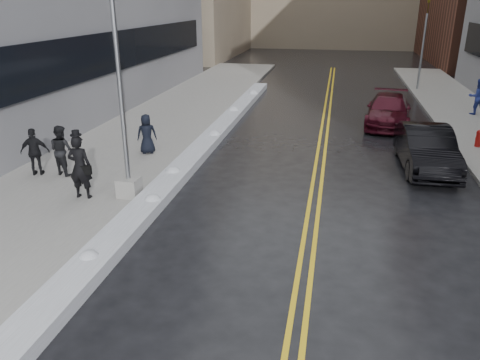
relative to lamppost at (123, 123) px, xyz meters
The scene contains 15 objects.
ground 4.62m from the lamppost, 31.22° to the right, with size 160.00×160.00×0.00m, color black.
sidewalk_west 8.72m from the lamppost, 107.03° to the left, with size 5.50×50.00×0.15m, color gray.
lane_line_left 10.12m from the lamppost, 54.77° to the left, with size 0.12×50.00×0.01m, color gold.
lane_line_right 10.29m from the lamppost, 53.36° to the left, with size 0.12×50.00×0.01m, color gold.
snow_ridge 6.50m from the lamppost, 81.94° to the left, with size 0.90×30.00×0.34m, color silver.
lamppost is the anchor object (origin of this frame).
fire_hydrant 14.81m from the lamppost, 33.04° to the left, with size 0.26×0.26×0.73m.
traffic_signal 24.98m from the lamppost, 61.79° to the left, with size 0.16×0.20×6.00m.
pedestrian_fedora 1.99m from the lamppost, 164.07° to the right, with size 0.74×0.48×2.03m, color black.
pedestrian_b 3.74m from the lamppost, 155.69° to the left, with size 0.87×0.68×1.79m, color black.
pedestrian_c 4.74m from the lamppost, 104.62° to the left, with size 0.78×0.51×1.60m, color black.
pedestrian_d 4.46m from the lamppost, 163.77° to the left, with size 0.99×0.41×1.70m, color black.
pedestrian_east 19.98m from the lamppost, 46.44° to the left, with size 0.94×0.73×1.93m, color navy.
car_black 11.02m from the lamppost, 27.27° to the left, with size 1.71×4.90×1.61m, color black.
car_maroon 14.79m from the lamppost, 52.68° to the left, with size 2.10×5.16×1.50m, color #3D0915.
Camera 1 is at (2.91, -10.76, 6.01)m, focal length 35.00 mm.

